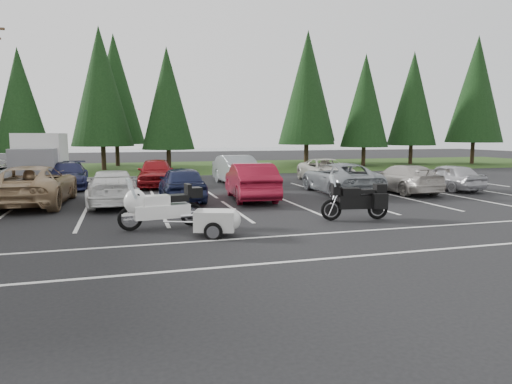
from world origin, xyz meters
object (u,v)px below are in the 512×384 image
object	(u,v)px
car_far_1	(68,175)
car_far_2	(156,172)
car_far_4	(326,170)
box_truck	(39,159)
cargo_trailer	(215,223)
car_far_3	(238,170)
car_near_5	(251,181)
car_near_7	(403,179)
car_near_2	(33,185)
adventure_motorcycle	(355,197)
car_near_3	(113,187)
car_near_8	(448,177)
car_near_6	(340,178)
car_near_4	(182,183)
touring_motorcycle	(161,202)

from	to	relation	value
car_far_1	car_far_2	distance (m)	4.53
car_far_1	car_far_4	size ratio (longest dim) A/B	0.95
box_truck	cargo_trailer	world-z (taller)	box_truck
car_far_2	car_far_3	world-z (taller)	car_far_3
box_truck	car_far_2	distance (m)	6.73
car_near_5	car_far_3	bearing A→B (deg)	-93.35
car_near_7	car_far_1	world-z (taller)	car_far_1
car_near_2	car_far_1	bearing A→B (deg)	-93.47
car_near_7	car_far_4	bearing A→B (deg)	-75.68
box_truck	adventure_motorcycle	bearing A→B (deg)	-50.38
car_near_3	car_near_5	size ratio (longest dim) A/B	1.00
box_truck	car_near_7	world-z (taller)	box_truck
car_near_8	adventure_motorcycle	world-z (taller)	adventure_motorcycle
car_far_2	car_near_5	bearing A→B (deg)	-53.55
car_far_4	cargo_trailer	size ratio (longest dim) A/B	3.10
car_near_6	cargo_trailer	size ratio (longest dim) A/B	3.29
car_near_4	car_near_8	bearing A→B (deg)	-179.10
box_truck	car_far_1	world-z (taller)	box_truck
adventure_motorcycle	box_truck	bearing A→B (deg)	137.95
car_near_4	car_near_5	world-z (taller)	car_near_5
car_far_2	car_far_4	distance (m)	9.93
car_near_5	car_far_2	bearing A→B (deg)	-54.21
box_truck	car_far_1	xyz separation A→B (m)	(1.70, -2.03, -0.76)
car_far_1	adventure_motorcycle	world-z (taller)	adventure_motorcycle
car_near_4	car_far_1	world-z (taller)	car_near_4
car_far_1	car_near_3	bearing A→B (deg)	-73.28
car_near_2	touring_motorcycle	xyz separation A→B (m)	(4.59, -6.13, -0.01)
car_near_5	touring_motorcycle	bearing A→B (deg)	55.94
box_truck	car_far_2	xyz separation A→B (m)	(6.20, -2.53, -0.67)
box_truck	car_far_3	distance (m)	11.12
car_far_2	adventure_motorcycle	distance (m)	13.12
car_near_4	car_near_6	distance (m)	7.67
car_near_8	car_far_1	world-z (taller)	car_far_1
car_far_4	adventure_motorcycle	size ratio (longest dim) A/B	1.96
car_near_7	car_near_8	world-z (taller)	car_near_7
car_near_2	car_far_4	world-z (taller)	car_near_2
box_truck	car_near_6	world-z (taller)	box_truck
car_near_3	car_near_2	bearing A→B (deg)	-16.84
car_near_8	car_far_1	distance (m)	19.82
box_truck	car_near_5	size ratio (longest dim) A/B	1.15
car_near_5	car_far_4	bearing A→B (deg)	-132.12
car_near_3	car_near_5	world-z (taller)	car_near_5
car_near_3	touring_motorcycle	xyz separation A→B (m)	(1.53, -5.29, 0.09)
car_near_5	cargo_trailer	size ratio (longest dim) A/B	3.01
car_near_3	car_near_8	size ratio (longest dim) A/B	1.24
box_truck	car_near_6	distance (m)	16.59
adventure_motorcycle	car_far_2	bearing A→B (deg)	124.02
car_near_8	car_far_3	distance (m)	11.16
car_near_7	adventure_motorcycle	xyz separation A→B (m)	(-5.75, -5.86, 0.09)
cargo_trailer	adventure_motorcycle	bearing A→B (deg)	32.01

